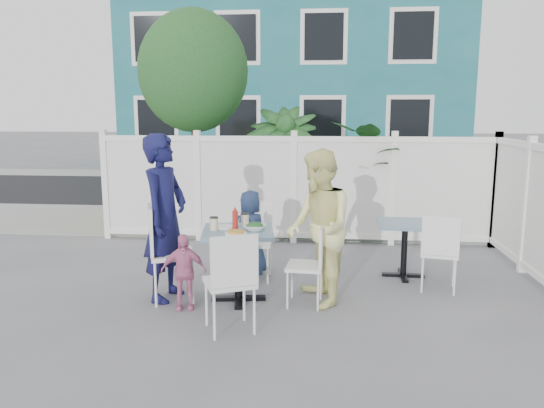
# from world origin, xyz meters

# --- Properties ---
(ground) EXTENTS (80.00, 80.00, 0.00)m
(ground) POSITION_xyz_m (0.00, 0.00, 0.00)
(ground) COLOR slate
(near_sidewalk) EXTENTS (24.00, 2.60, 0.01)m
(near_sidewalk) POSITION_xyz_m (0.00, 3.80, 0.01)
(near_sidewalk) COLOR gray
(near_sidewalk) RESTS_ON ground
(street) EXTENTS (24.00, 5.00, 0.01)m
(street) POSITION_xyz_m (0.00, 7.50, 0.00)
(street) COLOR black
(street) RESTS_ON ground
(far_sidewalk) EXTENTS (24.00, 1.60, 0.01)m
(far_sidewalk) POSITION_xyz_m (0.00, 10.60, 0.01)
(far_sidewalk) COLOR gray
(far_sidewalk) RESTS_ON ground
(building) EXTENTS (11.00, 6.00, 6.00)m
(building) POSITION_xyz_m (-0.50, 14.00, 3.00)
(building) COLOR #176469
(building) RESTS_ON ground
(fence_back) EXTENTS (5.86, 0.08, 1.60)m
(fence_back) POSITION_xyz_m (0.10, 2.40, 0.78)
(fence_back) COLOR white
(fence_back) RESTS_ON ground
(tree) EXTENTS (1.80, 1.62, 3.59)m
(tree) POSITION_xyz_m (-1.60, 3.30, 2.59)
(tree) COLOR #382316
(tree) RESTS_ON ground
(utility_cabinet) EXTENTS (0.79, 0.58, 1.40)m
(utility_cabinet) POSITION_xyz_m (-2.97, 4.00, 0.70)
(utility_cabinet) COLOR gold
(utility_cabinet) RESTS_ON ground
(potted_shrub_a) EXTENTS (1.20, 1.20, 2.04)m
(potted_shrub_a) POSITION_xyz_m (-0.15, 3.10, 1.02)
(potted_shrub_a) COLOR #15401F
(potted_shrub_a) RESTS_ON ground
(potted_shrub_b) EXTENTS (2.12, 2.15, 1.80)m
(potted_shrub_b) POSITION_xyz_m (1.23, 3.00, 0.90)
(potted_shrub_b) COLOR #15401F
(potted_shrub_b) RESTS_ON ground
(main_table) EXTENTS (0.82, 0.82, 0.76)m
(main_table) POSITION_xyz_m (-0.34, -0.12, 0.59)
(main_table) COLOR #45647C
(main_table) RESTS_ON ground
(spare_table) EXTENTS (0.66, 0.66, 0.67)m
(spare_table) POSITION_xyz_m (1.51, 0.86, 0.52)
(spare_table) COLOR #45647C
(spare_table) RESTS_ON ground
(chair_left) EXTENTS (0.57, 0.58, 1.01)m
(chair_left) POSITION_xyz_m (-1.12, -0.18, 0.59)
(chair_left) COLOR white
(chair_left) RESTS_ON ground
(chair_right) EXTENTS (0.40, 0.41, 0.84)m
(chair_right) POSITION_xyz_m (0.43, -0.17, 0.49)
(chair_right) COLOR white
(chair_right) RESTS_ON ground
(chair_back) EXTENTS (0.42, 0.41, 0.91)m
(chair_back) POSITION_xyz_m (-0.27, 0.69, 0.53)
(chair_back) COLOR white
(chair_back) RESTS_ON ground
(chair_near) EXTENTS (0.55, 0.54, 0.93)m
(chair_near) POSITION_xyz_m (-0.27, -0.96, 0.54)
(chair_near) COLOR white
(chair_near) RESTS_ON ground
(chair_spare) EXTENTS (0.46, 0.45, 0.87)m
(chair_spare) POSITION_xyz_m (1.81, 0.35, 0.50)
(chair_spare) COLOR white
(chair_spare) RESTS_ON ground
(man) EXTENTS (0.54, 0.71, 1.75)m
(man) POSITION_xyz_m (-1.11, -0.11, 0.87)
(man) COLOR #12133F
(man) RESTS_ON ground
(woman) EXTENTS (0.81, 0.92, 1.60)m
(woman) POSITION_xyz_m (0.49, -0.13, 0.80)
(woman) COLOR #F8F249
(woman) RESTS_ON ground
(boy) EXTENTS (0.56, 0.43, 1.03)m
(boy) POSITION_xyz_m (-0.34, 0.81, 0.52)
(boy) COLOR #1E2D4D
(boy) RESTS_ON ground
(toddler) EXTENTS (0.48, 0.28, 0.78)m
(toddler) POSITION_xyz_m (-0.85, -0.40, 0.39)
(toddler) COLOR pink
(toddler) RESTS_ON ground
(plate_main) EXTENTS (0.22, 0.22, 0.01)m
(plate_main) POSITION_xyz_m (-0.33, -0.30, 0.77)
(plate_main) COLOR white
(plate_main) RESTS_ON main_table
(plate_side) EXTENTS (0.23, 0.23, 0.02)m
(plate_side) POSITION_xyz_m (-0.51, -0.02, 0.77)
(plate_side) COLOR white
(plate_side) RESTS_ON main_table
(salad_bowl) EXTENTS (0.24, 0.24, 0.06)m
(salad_bowl) POSITION_xyz_m (-0.17, -0.12, 0.79)
(salad_bowl) COLOR white
(salad_bowl) RESTS_ON main_table
(coffee_cup_a) EXTENTS (0.08, 0.08, 0.13)m
(coffee_cup_a) POSITION_xyz_m (-0.58, -0.15, 0.83)
(coffee_cup_a) COLOR beige
(coffee_cup_a) RESTS_ON main_table
(coffee_cup_b) EXTENTS (0.08, 0.08, 0.13)m
(coffee_cup_b) POSITION_xyz_m (-0.30, 0.09, 0.82)
(coffee_cup_b) COLOR beige
(coffee_cup_b) RESTS_ON main_table
(ketchup_bottle) EXTENTS (0.06, 0.06, 0.19)m
(ketchup_bottle) POSITION_xyz_m (-0.37, -0.08, 0.86)
(ketchup_bottle) COLOR #AB2118
(ketchup_bottle) RESTS_ON main_table
(salt_shaker) EXTENTS (0.03, 0.03, 0.06)m
(salt_shaker) POSITION_xyz_m (-0.39, 0.14, 0.79)
(salt_shaker) COLOR white
(salt_shaker) RESTS_ON main_table
(pepper_shaker) EXTENTS (0.03, 0.03, 0.07)m
(pepper_shaker) POSITION_xyz_m (-0.41, 0.14, 0.80)
(pepper_shaker) COLOR black
(pepper_shaker) RESTS_ON main_table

